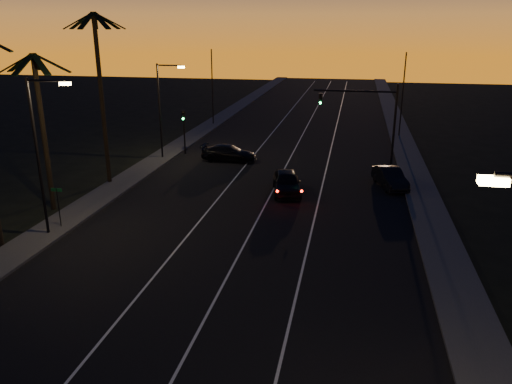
% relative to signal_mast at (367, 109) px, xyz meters
% --- Properties ---
extents(road, '(20.00, 170.00, 0.01)m').
position_rel_signal_mast_xyz_m(road, '(-7.14, -9.99, -4.78)').
color(road, black).
rests_on(road, ground).
extents(sidewalk_left, '(2.40, 170.00, 0.16)m').
position_rel_signal_mast_xyz_m(sidewalk_left, '(-18.34, -9.99, -4.70)').
color(sidewalk_left, '#343432').
rests_on(sidewalk_left, ground).
extents(sidewalk_right, '(2.40, 170.00, 0.16)m').
position_rel_signal_mast_xyz_m(sidewalk_right, '(4.06, -9.99, -4.70)').
color(sidewalk_right, '#343432').
rests_on(sidewalk_right, ground).
extents(lane_stripe_left, '(0.12, 160.00, 0.01)m').
position_rel_signal_mast_xyz_m(lane_stripe_left, '(-10.14, -9.99, -4.76)').
color(lane_stripe_left, silver).
rests_on(lane_stripe_left, road).
extents(lane_stripe_mid, '(0.12, 160.00, 0.01)m').
position_rel_signal_mast_xyz_m(lane_stripe_mid, '(-6.64, -9.99, -4.76)').
color(lane_stripe_mid, silver).
rests_on(lane_stripe_mid, road).
extents(lane_stripe_right, '(0.12, 160.00, 0.01)m').
position_rel_signal_mast_xyz_m(lane_stripe_right, '(-3.14, -9.99, -4.76)').
color(lane_stripe_right, silver).
rests_on(lane_stripe_right, road).
extents(palm_mid, '(4.25, 4.16, 10.03)m').
position_rel_signal_mast_xyz_m(palm_mid, '(-20.34, -15.99, 1.47)').
color(palm_mid, black).
rests_on(palm_mid, ground).
extents(palm_far, '(4.25, 4.16, 12.53)m').
position_rel_signal_mast_xyz_m(palm_far, '(-19.34, -9.99, 2.83)').
color(palm_far, black).
rests_on(palm_far, ground).
extents(streetlight_left_near, '(2.55, 0.26, 9.00)m').
position_rel_signal_mast_xyz_m(streetlight_left_near, '(-17.84, -19.99, 0.54)').
color(streetlight_left_near, black).
rests_on(streetlight_left_near, ground).
extents(streetlight_left_far, '(2.55, 0.26, 8.50)m').
position_rel_signal_mast_xyz_m(streetlight_left_far, '(-17.82, -1.99, 0.28)').
color(streetlight_left_far, black).
rests_on(streetlight_left_far, ground).
extents(street_sign, '(0.70, 0.06, 2.60)m').
position_rel_signal_mast_xyz_m(street_sign, '(-17.94, -18.99, -3.13)').
color(street_sign, black).
rests_on(street_sign, ground).
extents(signal_mast, '(7.10, 0.41, 7.00)m').
position_rel_signal_mast_xyz_m(signal_mast, '(0.00, 0.00, 0.00)').
color(signal_mast, black).
rests_on(signal_mast, ground).
extents(signal_post, '(0.28, 0.37, 4.20)m').
position_rel_signal_mast_xyz_m(signal_post, '(-16.64, -0.01, -1.89)').
color(signal_post, black).
rests_on(signal_post, ground).
extents(far_pole_left, '(0.14, 0.14, 9.00)m').
position_rel_signal_mast_xyz_m(far_pole_left, '(-18.14, 15.01, -0.28)').
color(far_pole_left, black).
rests_on(far_pole_left, ground).
extents(far_pole_right, '(0.14, 0.14, 9.00)m').
position_rel_signal_mast_xyz_m(far_pole_right, '(3.86, 12.01, -0.28)').
color(far_pole_right, black).
rests_on(far_pole_right, ground).
extents(lead_car, '(2.88, 5.59, 1.63)m').
position_rel_signal_mast_xyz_m(lead_car, '(-5.58, -9.68, -3.96)').
color(lead_car, black).
rests_on(lead_car, road).
extents(right_car, '(2.72, 4.68, 1.46)m').
position_rel_signal_mast_xyz_m(right_car, '(1.86, -6.73, -4.04)').
color(right_car, black).
rests_on(right_car, road).
extents(cross_car, '(4.96, 2.06, 1.43)m').
position_rel_signal_mast_xyz_m(cross_car, '(-11.96, -1.58, -4.05)').
color(cross_car, black).
rests_on(cross_car, road).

